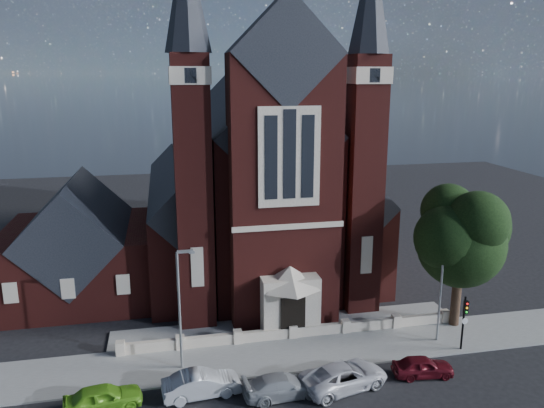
# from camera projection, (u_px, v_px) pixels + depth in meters

# --- Properties ---
(ground) EXTENTS (120.00, 120.00, 0.00)m
(ground) POSITION_uv_depth(u_px,v_px,m) (269.00, 292.00, 46.39)
(ground) COLOR black
(ground) RESTS_ON ground
(pavement_strip) EXTENTS (60.00, 5.00, 0.12)m
(pavement_strip) POSITION_uv_depth(u_px,v_px,m) (300.00, 352.00, 36.40)
(pavement_strip) COLOR slate
(pavement_strip) RESTS_ON ground
(forecourt_paving) EXTENTS (26.00, 3.00, 0.14)m
(forecourt_paving) POSITION_uv_depth(u_px,v_px,m) (286.00, 326.00, 40.21)
(forecourt_paving) COLOR slate
(forecourt_paving) RESTS_ON ground
(forecourt_wall) EXTENTS (24.00, 0.40, 0.90)m
(forecourt_wall) POSITION_uv_depth(u_px,v_px,m) (293.00, 338.00, 38.31)
(forecourt_wall) COLOR #B2A38E
(forecourt_wall) RESTS_ON ground
(church) EXTENTS (20.01, 34.90, 29.20)m
(church) POSITION_uv_depth(u_px,v_px,m) (253.00, 183.00, 51.98)
(church) COLOR #4F1915
(church) RESTS_ON ground
(parish_hall) EXTENTS (12.00, 12.20, 10.24)m
(parish_hall) POSITION_uv_depth(u_px,v_px,m) (79.00, 250.00, 45.13)
(parish_hall) COLOR #4F1915
(parish_hall) RESTS_ON ground
(street_tree) EXTENTS (6.40, 6.60, 10.70)m
(street_tree) POSITION_uv_depth(u_px,v_px,m) (465.00, 239.00, 38.37)
(street_tree) COLOR black
(street_tree) RESTS_ON ground
(street_lamp_left) EXTENTS (1.16, 0.22, 8.09)m
(street_lamp_left) POSITION_uv_depth(u_px,v_px,m) (181.00, 303.00, 33.27)
(street_lamp_left) COLOR gray
(street_lamp_left) RESTS_ON ground
(street_lamp_right) EXTENTS (1.16, 0.22, 8.09)m
(street_lamp_right) POSITION_uv_depth(u_px,v_px,m) (443.00, 281.00, 36.81)
(street_lamp_right) COLOR gray
(street_lamp_right) RESTS_ON ground
(traffic_signal) EXTENTS (0.28, 0.42, 4.00)m
(traffic_signal) POSITION_uv_depth(u_px,v_px,m) (464.00, 316.00, 35.98)
(traffic_signal) COLOR black
(traffic_signal) RESTS_ON ground
(car_lime_van) EXTENTS (4.59, 2.48, 1.48)m
(car_lime_van) POSITION_uv_depth(u_px,v_px,m) (103.00, 398.00, 30.07)
(car_lime_van) COLOR #60AB22
(car_lime_van) RESTS_ON ground
(car_silver_a) EXTENTS (4.80, 2.12, 1.53)m
(car_silver_a) POSITION_uv_depth(u_px,v_px,m) (202.00, 384.00, 31.33)
(car_silver_a) COLOR #AEB2B6
(car_silver_a) RESTS_ON ground
(car_silver_b) EXTENTS (4.84, 2.28, 1.36)m
(car_silver_b) POSITION_uv_depth(u_px,v_px,m) (282.00, 386.00, 31.30)
(car_silver_b) COLOR #95999C
(car_silver_b) RESTS_ON ground
(car_white_suv) EXTENTS (5.95, 3.80, 1.53)m
(car_white_suv) POSITION_uv_depth(u_px,v_px,m) (344.00, 376.00, 32.17)
(car_white_suv) COLOR silver
(car_white_suv) RESTS_ON ground
(car_dark_red) EXTENTS (3.98, 1.96, 1.31)m
(car_dark_red) POSITION_uv_depth(u_px,v_px,m) (423.00, 366.00, 33.43)
(car_dark_red) COLOR #570F17
(car_dark_red) RESTS_ON ground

